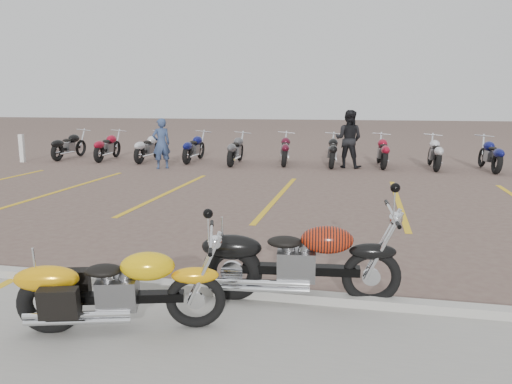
% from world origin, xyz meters
% --- Properties ---
extents(ground, '(100.00, 100.00, 0.00)m').
position_xyz_m(ground, '(0.00, 0.00, 0.00)').
color(ground, brown).
rests_on(ground, ground).
extents(curb, '(60.00, 0.18, 0.12)m').
position_xyz_m(curb, '(0.00, -2.00, 0.06)').
color(curb, '#ADAAA3').
rests_on(curb, ground).
extents(parking_stripes, '(38.00, 5.50, 0.01)m').
position_xyz_m(parking_stripes, '(0.00, 4.00, 0.00)').
color(parking_stripes, gold).
rests_on(parking_stripes, ground).
extents(yellow_cruiser, '(1.94, 0.66, 0.82)m').
position_xyz_m(yellow_cruiser, '(-0.36, -3.06, 0.41)').
color(yellow_cruiser, black).
rests_on(yellow_cruiser, ground).
extents(flame_cruiser, '(2.18, 0.42, 0.90)m').
position_xyz_m(flame_cruiser, '(1.22, -2.01, 0.45)').
color(flame_cruiser, black).
rests_on(flame_cruiser, ground).
extents(person_a, '(0.71, 0.68, 1.64)m').
position_xyz_m(person_a, '(-4.53, 7.98, 0.82)').
color(person_a, navy).
rests_on(person_a, ground).
extents(person_b, '(1.08, 0.93, 1.90)m').
position_xyz_m(person_b, '(1.41, 9.47, 0.95)').
color(person_b, black).
rests_on(person_b, ground).
extents(bollard, '(0.17, 0.17, 1.00)m').
position_xyz_m(bollard, '(-10.14, 8.53, 0.50)').
color(bollard, silver).
rests_on(bollard, ground).
extents(bg_bike_row, '(15.64, 2.04, 1.10)m').
position_xyz_m(bg_bike_row, '(-1.64, 9.72, 0.55)').
color(bg_bike_row, black).
rests_on(bg_bike_row, ground).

